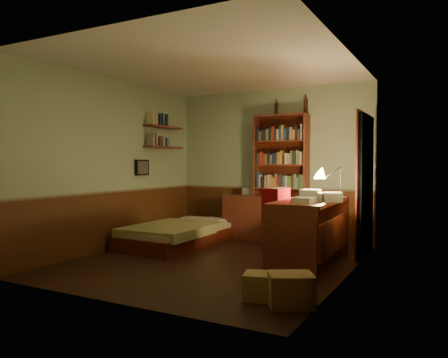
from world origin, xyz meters
The scene contains 24 objects.
floor centered at (0.00, 0.00, -0.01)m, with size 3.50×4.00×0.02m, color black.
ceiling centered at (0.00, 0.00, 2.61)m, with size 3.50×4.00×0.02m, color silver.
wall_back centered at (0.00, 2.01, 1.30)m, with size 3.50×0.02×2.60m, color #94AC8B.
wall_left centered at (-1.76, 0.00, 1.30)m, with size 0.02×4.00×2.60m, color #94AC8B.
wall_right centered at (1.76, 0.00, 1.30)m, with size 0.02×4.00×2.60m, color #94AC8B.
wall_front centered at (0.00, -2.01, 1.30)m, with size 3.50×0.02×2.60m, color #94AC8B.
doorway centered at (1.72, 1.30, 1.00)m, with size 0.06×0.90×2.00m, color black.
door_trim centered at (1.69, 1.30, 1.00)m, with size 0.02×0.98×2.08m, color #43160B.
bed centered at (-1.10, 0.74, 0.30)m, with size 1.06×1.99×0.59m, color olive.
dresser centered at (-0.30, 1.76, 0.38)m, with size 0.87×0.43×0.77m, color #5A2518.
mini_stereo centered at (-0.36, 1.89, 0.83)m, with size 0.24×0.18×0.13m, color #B2B2B7.
bookshelf centered at (0.23, 1.85, 1.07)m, with size 0.92×0.28×2.14m, color #5A2518.
bottle_left centered at (0.11, 1.96, 2.25)m, with size 0.06×0.06×0.22m, color black.
bottle_right centered at (0.63, 1.96, 2.27)m, with size 0.07×0.07×0.26m, color black.
desk centered at (1.22, 0.31, 0.43)m, with size 0.66×1.59×0.85m, color #5A2518.
paper_stack centered at (1.55, 0.14, 0.91)m, with size 0.21×0.28×0.11m, color silver.
desk_lamp centered at (1.55, 0.56, 1.16)m, with size 0.18×0.18×0.62m, color black.
office_chair centered at (0.98, 0.24, 0.50)m, with size 0.50×0.44×1.00m, color #2D6630.
red_jacket centered at (0.73, 0.02, 1.25)m, with size 0.23×0.42×0.49m, color #9F0C17.
wall_shelf_lower centered at (-1.64, 1.10, 1.60)m, with size 0.20×0.90×0.03m, color #5A2518.
wall_shelf_upper centered at (-1.64, 1.10, 1.95)m, with size 0.20×0.90×0.03m, color #5A2518.
framed_picture centered at (-1.72, 0.60, 1.25)m, with size 0.04×0.32×0.26m, color black.
cardboard_box_a centered at (1.53, -1.30, 0.15)m, with size 0.40×0.32×0.30m, color #9D8750.
cardboard_box_b centered at (1.22, -1.23, 0.13)m, with size 0.36×0.29×0.25m, color #9D8750.
Camera 1 is at (2.86, -5.10, 1.31)m, focal length 35.00 mm.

